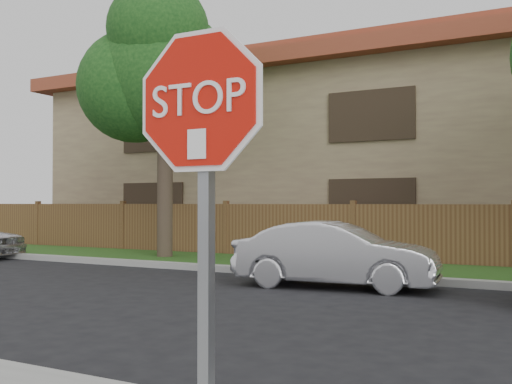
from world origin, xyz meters
The scene contains 5 objects.
far_curb centered at (0.00, 8.15, 0.07)m, with size 70.00×0.30×0.15m, color gray.
grass_strip centered at (0.00, 9.80, 0.06)m, with size 70.00×3.00×0.12m, color #1E4714.
tree_left centered at (-8.98, 9.57, 5.22)m, with size 4.80×3.90×7.78m.
stop_sign centered at (-0.36, -1.48, 1.83)m, with size 1.01×0.13×2.55m.
sedan_left centered at (-2.80, 6.88, 0.64)m, with size 1.35×3.86×1.27m, color silver.
Camera 1 is at (1.31, -4.01, 1.64)m, focal length 42.00 mm.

